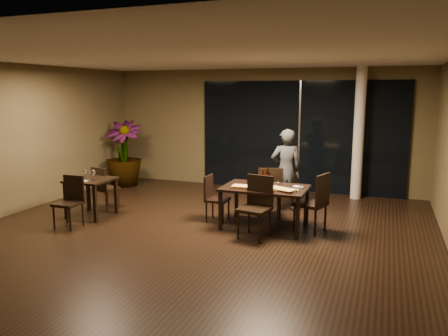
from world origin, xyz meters
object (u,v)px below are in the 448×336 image
Objects in this scene: chair_main_far at (270,190)px; chair_main_right at (315,200)px; bottle_b at (267,178)px; chair_side_far at (103,186)px; bottle_a at (263,178)px; chair_side_near at (71,198)px; diner at (286,170)px; chair_main_left at (214,196)px; bottle_c at (268,176)px; side_table at (91,185)px; chair_main_near at (257,203)px; main_table at (265,191)px; potted_plant at (124,153)px.

chair_main_far is 1.14m from chair_main_right.
chair_main_far is 3.27× the size of bottle_b.
chair_side_far is 3.53m from bottle_b.
bottle_a is at bearing -76.68° from chair_main_right.
diner is (3.43, 2.44, 0.33)m from chair_side_near.
bottle_c reaches higher than chair_main_left.
chair_side_far is at bearing 90.36° from chair_main_left.
bottle_a reaches higher than side_table.
diner is at bearing -43.89° from chair_main_left.
chair_main_near is 3.40m from chair_side_near.
main_table is 0.28m from bottle_c.
bottle_b is at bearing 98.74° from chair_main_near.
chair_main_near is 5.19m from potted_plant.
chair_side_far is at bearing 96.37° from chair_side_near.
chair_main_left is at bearing 25.50° from diner.
chair_main_near is 1.05m from chair_main_right.
chair_main_far is at bearing 95.98° from main_table.
side_table is 0.52m from chair_side_far.
chair_main_near is 1.20× the size of chair_main_left.
chair_side_far reaches higher than chair_main_left.
chair_side_near is at bearing -84.23° from side_table.
chair_main_far is 0.68m from bottle_b.
chair_side_far is at bearing -179.03° from bottle_a.
bottle_c is (0.09, -0.49, 0.36)m from chair_main_far.
chair_main_right is at bearing 101.17° from diner.
bottle_b is at bearing 18.90° from chair_side_near.
bottle_a is 0.10m from bottle_c.
chair_main_left is at bearing -74.93° from chair_main_right.
bottle_c reaches higher than bottle_b.
chair_main_right is 5.74m from potted_plant.
bottle_b is 0.10m from bottle_c.
chair_main_right is at bearing -22.30° from potted_plant.
chair_main_right reaches higher than chair_main_far.
potted_plant is at bearing 158.24° from chair_main_near.
main_table and side_table have the same top height.
bottle_c is at bearing -165.53° from chair_side_far.
bottle_c is (-0.08, -1.14, 0.08)m from diner.
main_table is 0.62m from chair_main_far.
main_table is at bearing -139.19° from bottle_b.
main_table is 1.27m from diner.
bottle_a is 0.09m from bottle_b.
potted_plant is at bearing 110.47° from side_table.
diner is (0.09, 1.81, 0.27)m from chair_main_near.
bottle_c is at bearing 79.23° from main_table.
chair_side_far reaches higher than main_table.
bottle_a is at bearing 60.93° from diner.
diner is at bearing -122.85° from chair_main_far.
chair_main_near is at bearing -83.55° from bottle_a.
chair_main_near is 0.62× the size of potted_plant.
chair_side_far is at bearing -179.01° from chair_main_near.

